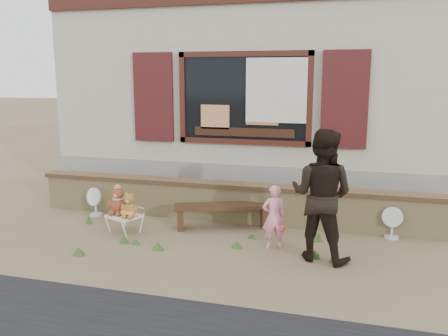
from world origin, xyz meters
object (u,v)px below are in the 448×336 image
(child, at_px, (274,217))
(adult, at_px, (321,195))
(bench, at_px, (223,211))
(teddy_bear_left, at_px, (118,200))
(folding_chair, at_px, (125,217))
(teddy_bear_right, at_px, (130,204))

(child, height_order, adult, adult)
(bench, xyz_separation_m, teddy_bear_left, (-1.57, -0.58, 0.22))
(folding_chair, relative_size, teddy_bear_left, 1.28)
(folding_chair, xyz_separation_m, teddy_bear_right, (0.13, -0.05, 0.22))
(folding_chair, distance_m, teddy_bear_left, 0.29)
(teddy_bear_right, height_order, adult, adult)
(folding_chair, bearing_deg, teddy_bear_left, 180.00)
(adult, bearing_deg, folding_chair, 9.98)
(child, bearing_deg, teddy_bear_right, -24.05)
(teddy_bear_right, bearing_deg, adult, 18.33)
(bench, relative_size, teddy_bear_left, 3.46)
(folding_chair, height_order, teddy_bear_left, teddy_bear_left)
(folding_chair, relative_size, child, 0.63)
(teddy_bear_right, bearing_deg, folding_chair, -180.00)
(teddy_bear_right, distance_m, child, 2.27)
(bench, xyz_separation_m, teddy_bear_right, (-1.31, -0.69, 0.19))
(teddy_bear_right, xyz_separation_m, adult, (2.95, -0.23, 0.41))
(teddy_bear_left, xyz_separation_m, child, (2.53, -0.10, -0.05))
(bench, bearing_deg, child, -55.88)
(child, bearing_deg, adult, 136.45)
(teddy_bear_left, bearing_deg, teddy_bear_right, 0.00)
(teddy_bear_right, xyz_separation_m, child, (2.27, 0.01, -0.02))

